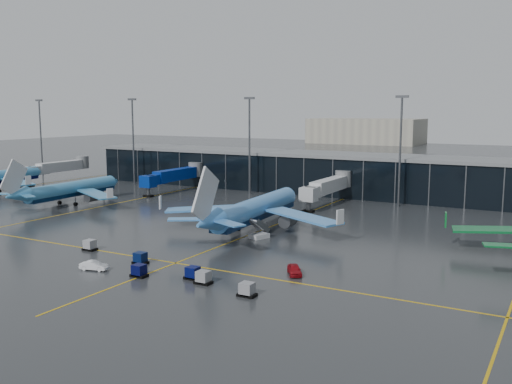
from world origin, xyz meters
The scene contains 11 objects.
ground centered at (0.00, 0.00, 0.00)m, with size 600.00×600.00×0.00m, color #282B2D.
terminal_pier centered at (0.00, 62.00, 5.42)m, with size 142.00×17.00×10.70m.
jet_bridges centered at (-35.00, 42.99, 4.55)m, with size 94.00×27.50×7.20m.
flood_masts centered at (5.00, 50.00, 13.81)m, with size 203.00×0.50×25.50m.
taxi_lines centered at (10.00, 10.61, 0.01)m, with size 220.00×120.00×0.02m.
airliner_arkefly centered at (-43.52, 15.20, 5.67)m, with size 32.38×36.88×11.33m, color #3A89C0, non-canonical shape.
airliner_klm_near centered at (9.03, 11.02, 6.47)m, with size 36.97×42.10×12.94m, color #438CDC, non-canonical shape.
baggage_carts centered at (11.97, -20.12, 0.76)m, with size 35.60×8.84×1.70m.
mobile_airstair centered at (12.75, 5.35, 0.77)m, with size 3.17×3.76×3.45m.
service_van_red centered at (27.81, -11.78, 0.71)m, with size 1.68×4.19×1.43m, color maroon.
service_van_white centered at (2.24, -23.58, 0.66)m, with size 1.40×4.01×1.32m, color white.
Camera 1 is at (60.25, -80.13, 22.54)m, focal length 40.00 mm.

